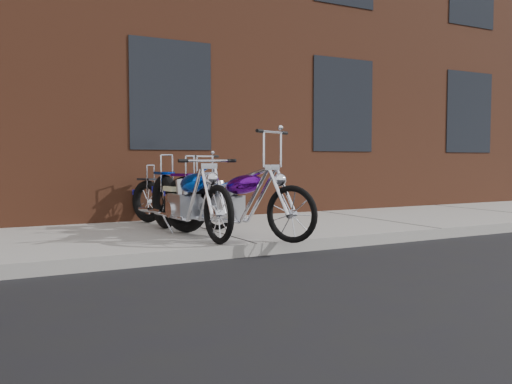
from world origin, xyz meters
TOP-DOWN VIEW (x-y plane):
  - ground at (0.00, 0.00)m, footprint 120.00×120.00m
  - sidewalk at (0.00, 1.50)m, footprint 22.00×3.00m
  - building_brick at (0.00, 8.00)m, footprint 22.00×10.00m
  - chopper_purple at (-0.03, 0.64)m, footprint 1.22×2.16m
  - chopper_blue at (-0.45, 1.10)m, footprint 0.59×2.43m
  - chopper_third at (-0.21, 2.12)m, footprint 0.98×1.92m

SIDE VIEW (x-z plane):
  - ground at x=0.00m, z-range 0.00..0.00m
  - sidewalk at x=0.00m, z-range 0.00..0.15m
  - chopper_third at x=-0.21m, z-range 0.00..1.05m
  - chopper_purple at x=-0.03m, z-range -0.09..1.25m
  - chopper_blue at x=-0.45m, z-range 0.06..1.11m
  - building_brick at x=0.00m, z-range 0.00..8.00m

